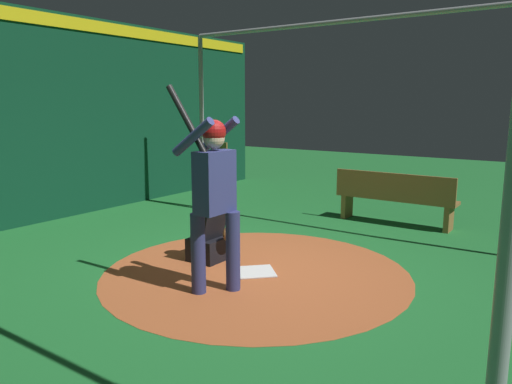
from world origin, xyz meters
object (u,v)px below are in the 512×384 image
(bat_rack, at_px, (218,166))
(bench, at_px, (394,197))
(batter, at_px, (214,189))
(catcher, at_px, (211,232))
(home_plate, at_px, (256,272))

(bat_rack, xyz_separation_m, bench, (4.65, -1.22, -0.04))
(batter, relative_size, catcher, 2.26)
(home_plate, relative_size, batter, 0.20)
(bat_rack, bearing_deg, batter, -51.09)
(home_plate, height_order, bat_rack, bat_rack)
(catcher, bearing_deg, batter, -47.63)
(batter, bearing_deg, bat_rack, 128.91)
(batter, xyz_separation_m, bat_rack, (-4.10, 5.08, -0.59))
(home_plate, height_order, catcher, catcher)
(catcher, height_order, bench, catcher)
(bench, bearing_deg, home_plate, -99.27)
(home_plate, distance_m, batter, 1.28)
(batter, bearing_deg, bench, 81.95)
(catcher, distance_m, bat_rack, 5.53)
(batter, bearing_deg, catcher, 132.37)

